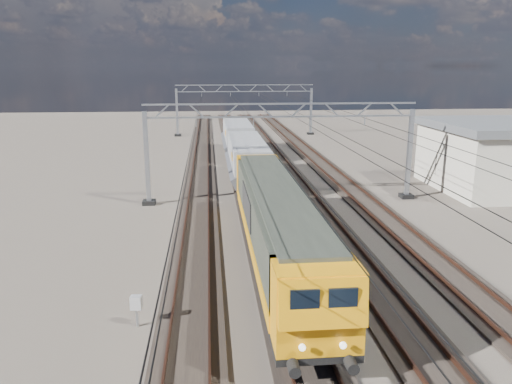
{
  "coord_description": "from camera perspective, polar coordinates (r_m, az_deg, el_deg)",
  "views": [
    {
      "loc": [
        -5.13,
        -30.94,
        9.6
      ],
      "look_at": [
        -2.44,
        -2.59,
        2.4
      ],
      "focal_mm": 35.0,
      "sensor_mm": 36.0,
      "label": 1
    }
  ],
  "objects": [
    {
      "name": "trackside_cabinet",
      "position": [
        19.71,
        -13.53,
        -12.28
      ],
      "size": [
        0.45,
        0.35,
        1.25
      ],
      "rotation": [
        0.0,
        0.0,
        -0.11
      ],
      "color": "#979CA5",
      "rests_on": "ground"
    },
    {
      "name": "track_outer_east",
      "position": [
        34.23,
        13.81,
        -2.39
      ],
      "size": [
        2.6,
        140.0,
        0.3
      ],
      "color": "black",
      "rests_on": "ground"
    },
    {
      "name": "overhead_wires",
      "position": [
        39.46,
        2.11,
        8.58
      ],
      "size": [
        12.03,
        140.0,
        0.53
      ],
      "color": "black",
      "rests_on": "ground"
    },
    {
      "name": "catenary_gantry_far",
      "position": [
        71.35,
        -1.29,
        9.61
      ],
      "size": [
        19.9,
        0.9,
        7.11
      ],
      "color": "#979CA5",
      "rests_on": "ground"
    },
    {
      "name": "hopper_wagon_lead",
      "position": [
        41.29,
        -0.98,
        3.91
      ],
      "size": [
        3.38,
        13.0,
        3.25
      ],
      "color": "black",
      "rests_on": "ground"
    },
    {
      "name": "track_inner_east",
      "position": [
        33.15,
        7.25,
        -2.63
      ],
      "size": [
        2.6,
        140.0,
        0.3
      ],
      "color": "black",
      "rests_on": "ground"
    },
    {
      "name": "track_outer_west",
      "position": [
        32.38,
        -6.72,
        -3.02
      ],
      "size": [
        2.6,
        140.0,
        0.3
      ],
      "color": "black",
      "rests_on": "ground"
    },
    {
      "name": "catenary_gantry_mid",
      "position": [
        35.77,
        2.91,
        5.01
      ],
      "size": [
        19.9,
        0.9,
        7.11
      ],
      "color": "#979CA5",
      "rests_on": "ground"
    },
    {
      "name": "ground",
      "position": [
        32.8,
        3.83,
        -2.86
      ],
      "size": [
        160.0,
        160.0,
        0.0
      ],
      "primitive_type": "plane",
      "color": "#2C2621",
      "rests_on": "ground"
    },
    {
      "name": "locomotive",
      "position": [
        24.15,
        2.29,
        -3.35
      ],
      "size": [
        2.76,
        21.1,
        3.62
      ],
      "color": "black",
      "rests_on": "ground"
    },
    {
      "name": "track_loco",
      "position": [
        32.52,
        0.35,
        -2.85
      ],
      "size": [
        2.6,
        140.0,
        0.3
      ],
      "color": "black",
      "rests_on": "ground"
    },
    {
      "name": "hopper_wagon_mid",
      "position": [
        55.29,
        -2.13,
        6.52
      ],
      "size": [
        3.38,
        13.0,
        3.25
      ],
      "color": "black",
      "rests_on": "ground"
    }
  ]
}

